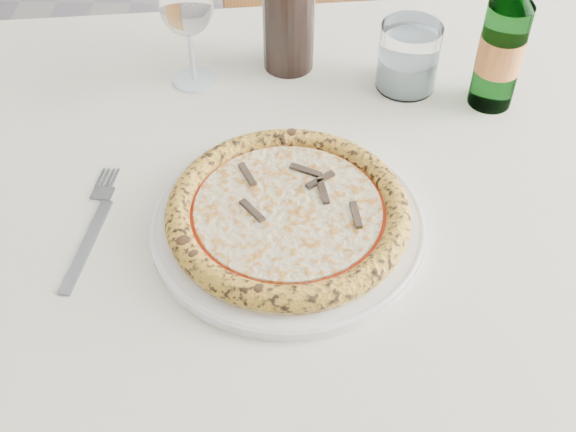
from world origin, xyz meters
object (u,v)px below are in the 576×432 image
object	(u,v)px
chair_far	(312,0)
wine_glass	(186,8)
plate	(288,223)
beer_bottle	(503,44)
dining_table	(290,221)
tumbler	(408,61)
pizza	(288,212)

from	to	relation	value
chair_far	wine_glass	xyz separation A→B (m)	(-0.17, -0.64, 0.34)
plate	beer_bottle	size ratio (longest dim) A/B	1.37
wine_glass	chair_far	bearing A→B (deg)	74.98
dining_table	tumbler	distance (m)	0.28
pizza	dining_table	bearing A→B (deg)	90.00
dining_table	chair_far	bearing A→B (deg)	88.16
plate	wine_glass	distance (m)	0.34
wine_glass	plate	bearing A→B (deg)	-63.38
dining_table	wine_glass	bearing A→B (deg)	127.49
dining_table	pizza	size ratio (longest dim) A/B	5.22
dining_table	tumbler	world-z (taller)	tumbler
pizza	wine_glass	world-z (taller)	wine_glass
plate	pizza	distance (m)	0.02
chair_far	wine_glass	world-z (taller)	chair_far
chair_far	beer_bottle	world-z (taller)	beer_bottle
plate	pizza	xyz separation A→B (m)	(-0.00, -0.00, 0.02)
pizza	beer_bottle	world-z (taller)	beer_bottle
plate	wine_glass	size ratio (longest dim) A/B	1.94
plate	tumbler	distance (m)	0.33
plate	beer_bottle	bearing A→B (deg)	42.46
tumbler	beer_bottle	bearing A→B (deg)	-17.42
chair_far	beer_bottle	xyz separation A→B (m)	(0.25, -0.68, 0.32)
chair_far	pizza	xyz separation A→B (m)	(-0.03, -0.93, 0.25)
pizza	chair_far	bearing A→B (deg)	88.36
pizza	beer_bottle	bearing A→B (deg)	42.46
plate	pizza	world-z (taller)	pizza
tumbler	pizza	bearing A→B (deg)	-119.10
pizza	tumbler	distance (m)	0.33
chair_far	pizza	world-z (taller)	chair_far
chair_far	plate	xyz separation A→B (m)	(-0.03, -0.93, 0.23)
dining_table	beer_bottle	world-z (taller)	beer_bottle
tumbler	plate	bearing A→B (deg)	-119.10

